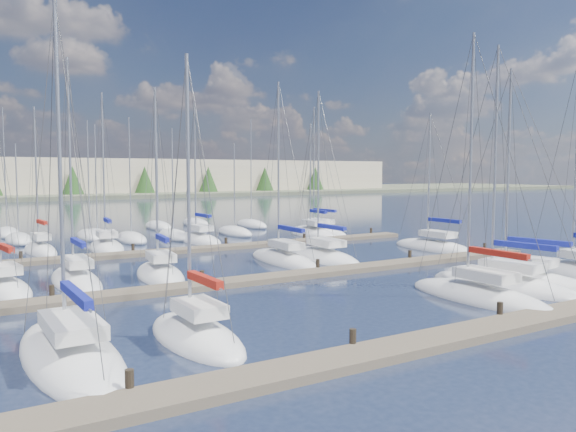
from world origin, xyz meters
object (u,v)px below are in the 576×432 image
sailboat_j (160,275)px  sailboat_e (504,285)px  sailboat_d (479,296)px  sailboat_p (199,240)px  sailboat_i (76,281)px  sailboat_k (283,260)px  sailboat_h (4,290)px  sailboat_b (70,355)px  sailboat_o (106,247)px  sailboat_l (323,257)px  sailboat_f (518,279)px  sailboat_q (313,234)px  sailboat_c (196,336)px  sailboat_n (40,250)px  sailboat_m (434,247)px  sailboat_r (318,232)px

sailboat_j → sailboat_e: (15.28, -13.09, -0.00)m
sailboat_d → sailboat_p: bearing=95.9°
sailboat_i → sailboat_k: bearing=1.5°
sailboat_k → sailboat_h: (-17.98, -1.03, -0.01)m
sailboat_b → sailboat_o: (7.73, 27.59, 0.02)m
sailboat_l → sailboat_e: size_ratio=0.93×
sailboat_j → sailboat_p: sailboat_p is taller
sailboat_j → sailboat_k: sailboat_k is taller
sailboat_f → sailboat_q: bearing=72.0°
sailboat_e → sailboat_c: bearing=172.3°
sailboat_f → sailboat_c: sailboat_f is taller
sailboat_i → sailboat_n: bearing=89.8°
sailboat_c → sailboat_d: bearing=-4.4°
sailboat_b → sailboat_j: bearing=59.2°
sailboat_d → sailboat_l: 14.80m
sailboat_p → sailboat_m: bearing=-47.2°
sailboat_i → sailboat_l: (17.34, -0.05, -0.02)m
sailboat_q → sailboat_e: bearing=-95.3°
sailboat_q → sailboat_n: sailboat_n is taller
sailboat_n → sailboat_m: 32.11m
sailboat_q → sailboat_d: (-8.93, -28.41, 0.01)m
sailboat_l → sailboat_c: bearing=-135.9°
sailboat_m → sailboat_n: bearing=152.2°
sailboat_d → sailboat_j: bearing=129.8°
sailboat_q → sailboat_c: bearing=-124.7°
sailboat_j → sailboat_r: bearing=41.1°
sailboat_r → sailboat_c: (-25.10, -28.60, -0.01)m
sailboat_f → sailboat_b: bearing=171.0°
sailboat_d → sailboat_k: sailboat_d is taller
sailboat_j → sailboat_k: 9.46m
sailboat_j → sailboat_c: (-3.01, -13.35, -0.00)m
sailboat_c → sailboat_l: size_ratio=0.89×
sailboat_f → sailboat_h: size_ratio=1.19×
sailboat_p → sailboat_d: (3.04, -29.59, -0.00)m
sailboat_l → sailboat_d: bearing=-90.4°
sailboat_j → sailboat_d: 18.51m
sailboat_m → sailboat_k: bearing=177.1°
sailboat_m → sailboat_p: bearing=134.5°
sailboat_e → sailboat_k: bearing=104.1°
sailboat_p → sailboat_q: bearing=-7.2°
sailboat_q → sailboat_i: sailboat_i is taller
sailboat_r → sailboat_o: bearing=176.0°
sailboat_b → sailboat_m: 33.87m
sailboat_r → sailboat_d: 31.20m
sailboat_e → sailboat_j: bearing=130.9°
sailboat_q → sailboat_h: sailboat_q is taller
sailboat_b → sailboat_n: 28.57m
sailboat_e → sailboat_r: bearing=68.0°
sailboat_b → sailboat_e: size_ratio=0.94×
sailboat_k → sailboat_e: bearing=-64.6°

